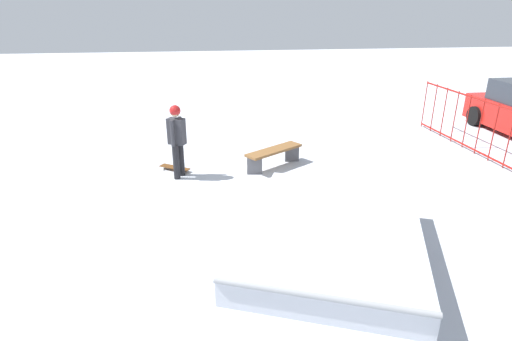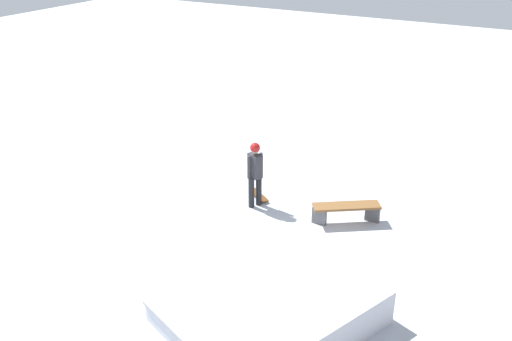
{
  "view_description": "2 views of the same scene",
  "coord_description": "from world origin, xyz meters",
  "px_view_note": "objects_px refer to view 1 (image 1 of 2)",
  "views": [
    {
      "loc": [
        6.98,
        -0.54,
        3.86
      ],
      "look_at": [
        -0.34,
        0.42,
        0.9
      ],
      "focal_mm": 29.58,
      "sensor_mm": 36.0,
      "label": 1
    },
    {
      "loc": [
        8.56,
        5.01,
        6.88
      ],
      "look_at": [
        -2.39,
        -1.1,
        1.0
      ],
      "focal_mm": 39.33,
      "sensor_mm": 36.0,
      "label": 2
    }
  ],
  "objects_px": {
    "skate_ramp": "(329,262)",
    "park_bench": "(274,154)",
    "skater": "(177,136)",
    "skateboard": "(175,168)"
  },
  "relations": [
    {
      "from": "skate_ramp",
      "to": "skater",
      "type": "height_order",
      "value": "skater"
    },
    {
      "from": "skateboard",
      "to": "park_bench",
      "type": "distance_m",
      "value": 2.47
    },
    {
      "from": "skater",
      "to": "park_bench",
      "type": "bearing_deg",
      "value": 36.17
    },
    {
      "from": "skate_ramp",
      "to": "skater",
      "type": "distance_m",
      "value": 4.96
    },
    {
      "from": "skate_ramp",
      "to": "park_bench",
      "type": "relative_size",
      "value": 3.87
    },
    {
      "from": "skater",
      "to": "skateboard",
      "type": "bearing_deg",
      "value": 135.63
    },
    {
      "from": "skater",
      "to": "skate_ramp",
      "type": "bearing_deg",
      "value": -33.44
    },
    {
      "from": "skate_ramp",
      "to": "skater",
      "type": "relative_size",
      "value": 3.47
    },
    {
      "from": "skate_ramp",
      "to": "skater",
      "type": "xyz_separation_m",
      "value": [
        -4.33,
        -2.34,
        0.69
      ]
    },
    {
      "from": "skate_ramp",
      "to": "park_bench",
      "type": "bearing_deg",
      "value": -158.28
    }
  ]
}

